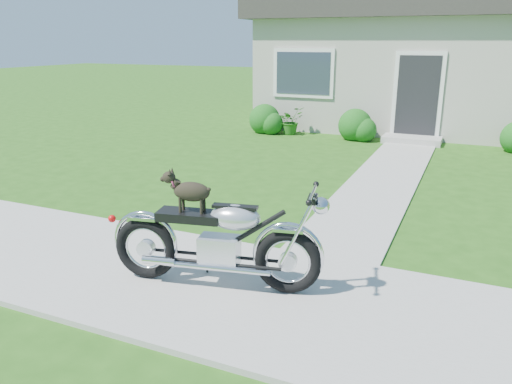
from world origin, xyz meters
TOP-DOWN VIEW (x-y plane):
  - ground at (0.00, 0.00)m, footprint 80.00×80.00m
  - sidewalk at (0.00, 0.00)m, footprint 24.00×2.20m
  - walkway at (-1.50, 5.00)m, footprint 1.20×8.00m
  - house at (-0.00, 11.99)m, footprint 12.60×7.03m
  - shrub_row at (0.39, 8.50)m, footprint 10.92×0.96m
  - potted_plant_left at (-4.67, 8.55)m, footprint 0.83×0.86m
  - motorcycle_with_dog at (-2.33, -0.03)m, footprint 2.20×0.75m

SIDE VIEW (x-z plane):
  - ground at x=0.00m, z-range 0.00..0.00m
  - walkway at x=-1.50m, z-range 0.00..0.03m
  - sidewalk at x=0.00m, z-range 0.00..0.04m
  - potted_plant_left at x=-4.67m, z-range 0.00..0.74m
  - shrub_row at x=0.39m, z-range -0.10..0.86m
  - motorcycle_with_dog at x=-2.33m, z-range -0.04..1.15m
  - house at x=0.00m, z-range -0.09..4.41m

